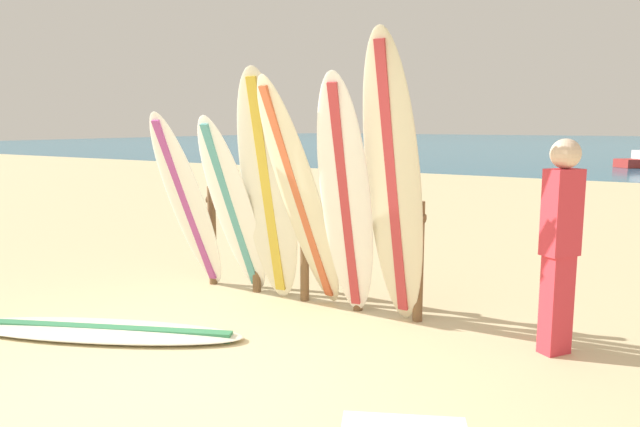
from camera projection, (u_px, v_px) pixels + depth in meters
name	position (u px, v px, depth m)	size (l,w,h in m)	color
ground_plane	(135.00, 398.00, 3.90)	(120.00, 120.00, 0.00)	beige
surfboard_rack	(305.00, 237.00, 5.96)	(2.56, 0.09, 1.11)	brown
surfboard_leaning_far_left	(188.00, 204.00, 6.17)	(0.52, 0.96, 1.92)	white
surfboard_leaning_left	(233.00, 208.00, 5.98)	(0.51, 0.87, 1.89)	white
surfboard_leaning_center_left	(268.00, 189.00, 5.73)	(0.65, 0.74, 2.32)	silver
surfboard_leaning_center	(301.00, 198.00, 5.48)	(0.68, 1.08, 2.22)	beige
surfboard_leaning_center_right	(346.00, 202.00, 5.20)	(0.61, 0.91, 2.22)	white
surfboard_leaning_right	(393.00, 184.00, 5.03)	(0.51, 0.71, 2.56)	beige
surfboard_lying_on_sand	(99.00, 330.00, 5.07)	(2.59, 1.55, 0.08)	white
beachgoer_standing	(560.00, 238.00, 4.53)	(0.29, 0.32, 1.68)	#D8333F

